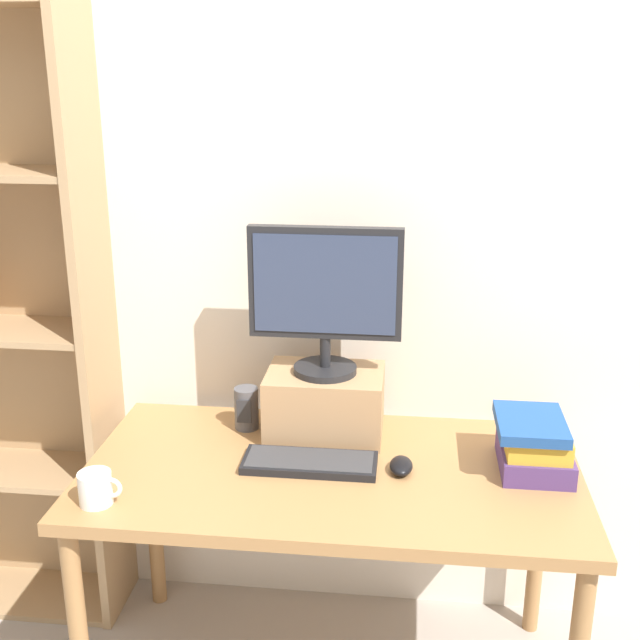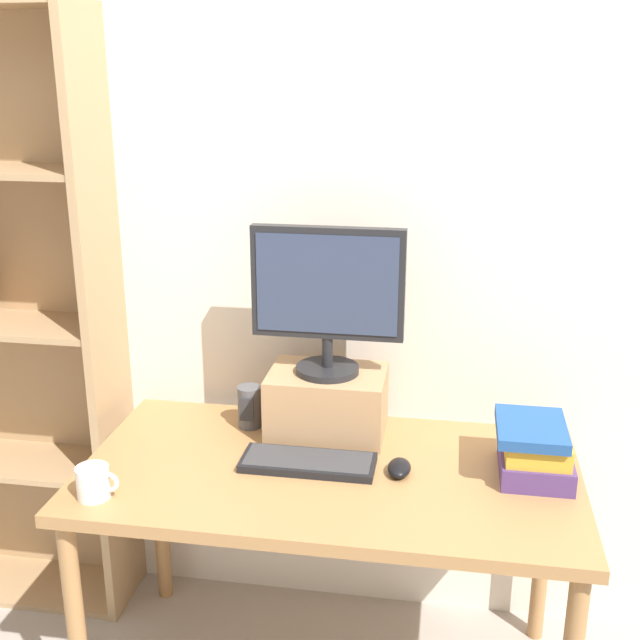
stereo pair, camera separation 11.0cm
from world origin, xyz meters
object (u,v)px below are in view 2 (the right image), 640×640
at_px(desk, 330,492).
at_px(keyboard, 308,463).
at_px(computer_mouse, 399,467).
at_px(riser_box, 327,403).
at_px(book_stack, 535,449).
at_px(desk_speaker, 250,407).
at_px(computer_monitor, 328,294).
at_px(coffee_mug, 94,482).

distance_m(desk, keyboard, 0.11).
height_order(keyboard, computer_mouse, computer_mouse).
height_order(desk, keyboard, keyboard).
distance_m(desk, riser_box, 0.29).
relative_size(riser_box, keyboard, 0.93).
height_order(book_stack, desk_speaker, book_stack).
height_order(keyboard, book_stack, book_stack).
xyz_separation_m(computer_monitor, book_stack, (0.60, -0.16, -0.37)).
height_order(riser_box, coffee_mug, riser_box).
height_order(desk, coffee_mug, coffee_mug).
bearing_deg(riser_box, desk_speaker, 179.24).
bearing_deg(desk, book_stack, 6.54).
xyz_separation_m(computer_mouse, desk_speaker, (-0.48, 0.22, 0.05)).
relative_size(desk, desk_speaker, 10.49).
bearing_deg(desk_speaker, desk, -37.97).
bearing_deg(computer_mouse, keyboard, -178.03).
distance_m(book_stack, coffee_mug, 1.18).
distance_m(riser_box, computer_monitor, 0.34).
height_order(computer_monitor, desk_speaker, computer_monitor).
distance_m(computer_monitor, coffee_mug, 0.82).
height_order(riser_box, keyboard, riser_box).
bearing_deg(computer_monitor, keyboard, -94.71).
height_order(computer_mouse, book_stack, book_stack).
bearing_deg(desk_speaker, computer_mouse, -24.59).
xyz_separation_m(computer_mouse, book_stack, (0.36, 0.06, 0.06)).
bearing_deg(desk_speaker, coffee_mug, -121.26).
distance_m(computer_mouse, desk_speaker, 0.53).
bearing_deg(desk_speaker, computer_monitor, -1.10).
bearing_deg(keyboard, riser_box, 85.32).
bearing_deg(coffee_mug, desk, 24.01).
bearing_deg(book_stack, desk, -173.46).
bearing_deg(computer_monitor, desk_speaker, 178.90).
relative_size(desk, book_stack, 5.40).
height_order(riser_box, book_stack, riser_box).
relative_size(keyboard, coffee_mug, 3.28).
relative_size(desk, coffee_mug, 12.06).
bearing_deg(book_stack, riser_box, 165.33).
xyz_separation_m(riser_box, coffee_mug, (-0.54, -0.48, -0.06)).
bearing_deg(coffee_mug, computer_monitor, 41.67).
distance_m(computer_monitor, book_stack, 0.72).
height_order(desk, riser_box, riser_box).
distance_m(desk, desk_speaker, 0.39).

